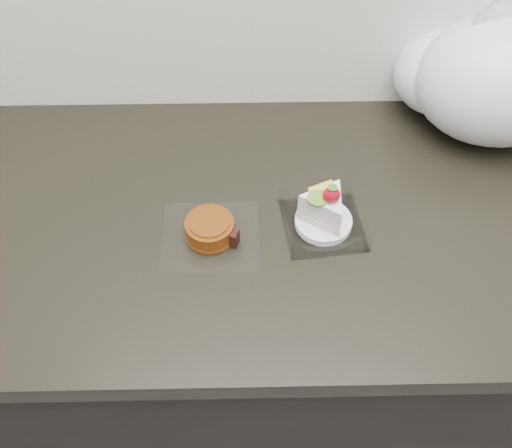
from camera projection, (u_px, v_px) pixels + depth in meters
counter at (294, 336)px, 1.35m from camera, size 2.04×0.64×0.90m
cake_tray at (324, 215)px, 0.97m from camera, size 0.15×0.15×0.11m
mooncake_wrap at (211, 231)px, 0.96m from camera, size 0.17×0.16×0.04m
plastic_bag at (492, 78)px, 1.06m from camera, size 0.41×0.35×0.30m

